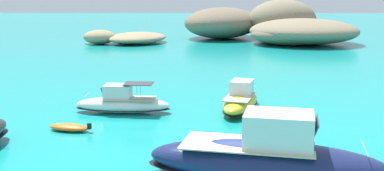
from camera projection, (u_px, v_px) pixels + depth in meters
islet_large at (273, 26)px, 86.47m from camera, size 34.33×33.16×7.43m
islet_small at (129, 38)px, 81.61m from camera, size 16.53×14.88×2.38m
motorboat_white at (122, 103)px, 33.56m from camera, size 6.93×2.45×2.14m
motorboat_navy at (267, 158)px, 21.10m from camera, size 11.30×5.44×3.20m
motorboat_yellow at (241, 100)px, 34.38m from camera, size 4.01×7.53×2.13m
dinghy_tender at (69, 127)px, 29.13m from camera, size 2.87×1.74×0.58m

